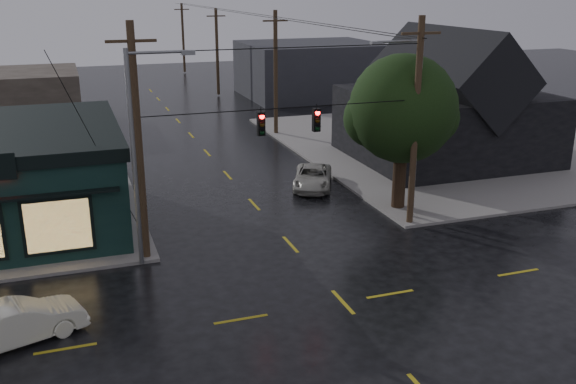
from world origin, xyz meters
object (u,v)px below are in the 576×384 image
object	(u,v)px
utility_pole_ne	(409,224)
suv_silver	(313,177)
corner_tree	(403,109)
utility_pole_nw	(147,259)
sedan_cream	(19,322)

from	to	relation	value
utility_pole_ne	suv_silver	xyz separation A→B (m)	(-2.35, 7.35, 0.64)
utility_pole_ne	corner_tree	bearing A→B (deg)	75.96
utility_pole_nw	utility_pole_ne	bearing A→B (deg)	0.00
suv_silver	utility_pole_ne	bearing A→B (deg)	-48.04
sedan_cream	utility_pole_ne	bearing A→B (deg)	-91.78
sedan_cream	suv_silver	xyz separation A→B (m)	(15.56, 12.84, -0.08)
sedan_cream	suv_silver	distance (m)	20.17
corner_tree	suv_silver	distance (m)	7.54
suv_silver	sedan_cream	bearing A→B (deg)	-116.22
corner_tree	sedan_cream	world-z (taller)	corner_tree
utility_pole_ne	suv_silver	world-z (taller)	utility_pole_ne
utility_pole_nw	sedan_cream	bearing A→B (deg)	-131.79
corner_tree	utility_pole_nw	size ratio (longest dim) A/B	0.80
utility_pole_nw	utility_pole_ne	distance (m)	13.00
utility_pole_nw	corner_tree	bearing A→B (deg)	9.54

